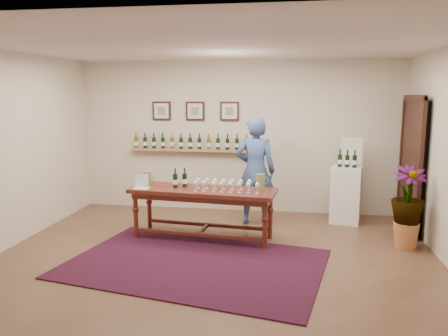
# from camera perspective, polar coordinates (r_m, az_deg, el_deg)

# --- Properties ---
(ground) EXTENTS (6.00, 6.00, 0.00)m
(ground) POSITION_cam_1_polar(r_m,az_deg,el_deg) (6.06, -1.16, -11.58)
(ground) COLOR #4F3923
(ground) RESTS_ON ground
(room_shell) EXTENTS (6.00, 6.00, 6.00)m
(room_shell) POSITION_cam_1_polar(r_m,az_deg,el_deg) (7.59, 17.22, 1.07)
(room_shell) COLOR beige
(room_shell) RESTS_ON ground
(rug) EXTENTS (3.60, 2.74, 0.02)m
(rug) POSITION_cam_1_polar(r_m,az_deg,el_deg) (5.85, -3.81, -12.32)
(rug) COLOR #4E0E16
(rug) RESTS_ON ground
(tasting_table) EXTENTS (2.26, 0.93, 0.78)m
(tasting_table) POSITION_cam_1_polar(r_m,az_deg,el_deg) (6.64, -2.80, -3.72)
(tasting_table) COLOR #411B10
(tasting_table) RESTS_ON ground
(table_glasses) EXTENTS (1.22, 0.30, 0.17)m
(table_glasses) POSITION_cam_1_polar(r_m,az_deg,el_deg) (6.46, -0.18, -2.24)
(table_glasses) COLOR white
(table_glasses) RESTS_ON tasting_table
(table_bottles) EXTENTS (0.30, 0.19, 0.31)m
(table_bottles) POSITION_cam_1_polar(r_m,az_deg,el_deg) (6.71, -5.78, -1.24)
(table_bottles) COLOR black
(table_bottles) RESTS_ON tasting_table
(pitcher_left) EXTENTS (0.15, 0.15, 0.23)m
(pitcher_left) POSITION_cam_1_polar(r_m,az_deg,el_deg) (6.90, -10.00, -1.38)
(pitcher_left) COLOR olive
(pitcher_left) RESTS_ON tasting_table
(pitcher_right) EXTENTS (0.18, 0.18, 0.24)m
(pitcher_right) POSITION_cam_1_polar(r_m,az_deg,el_deg) (6.55, 4.79, -1.81)
(pitcher_right) COLOR olive
(pitcher_right) RESTS_ON tasting_table
(menu_card) EXTENTS (0.24, 0.18, 0.22)m
(menu_card) POSITION_cam_1_polar(r_m,az_deg,el_deg) (6.76, -10.70, -1.68)
(menu_card) COLOR silver
(menu_card) RESTS_ON tasting_table
(display_pedestal) EXTENTS (0.58, 0.58, 0.97)m
(display_pedestal) POSITION_cam_1_polar(r_m,az_deg,el_deg) (7.81, 15.65, -3.36)
(display_pedestal) COLOR white
(display_pedestal) RESTS_ON ground
(pedestal_bottles) EXTENTS (0.30, 0.14, 0.29)m
(pedestal_bottles) POSITION_cam_1_polar(r_m,az_deg,el_deg) (7.63, 15.80, 1.18)
(pedestal_bottles) COLOR black
(pedestal_bottles) RESTS_ON display_pedestal
(info_sign) EXTENTS (0.37, 0.10, 0.51)m
(info_sign) POSITION_cam_1_polar(r_m,az_deg,el_deg) (7.84, 16.33, 2.18)
(info_sign) COLOR silver
(info_sign) RESTS_ON display_pedestal
(potted_plant) EXTENTS (0.57, 0.57, 1.04)m
(potted_plant) POSITION_cam_1_polar(r_m,az_deg,el_deg) (6.74, 22.86, -4.76)
(potted_plant) COLOR #B26E3B
(potted_plant) RESTS_ON ground
(person) EXTENTS (0.69, 0.46, 1.84)m
(person) POSITION_cam_1_polar(r_m,az_deg,el_deg) (7.34, 4.11, -0.39)
(person) COLOR #395388
(person) RESTS_ON ground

